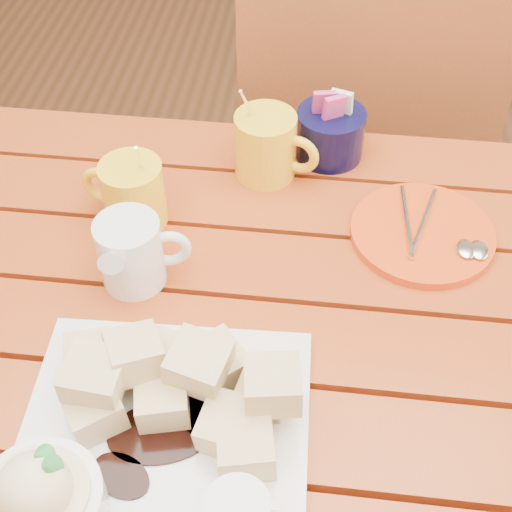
# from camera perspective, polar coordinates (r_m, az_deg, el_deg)

# --- Properties ---
(table) EXTENTS (1.20, 0.79, 0.75)m
(table) POSITION_cam_1_polar(r_m,az_deg,el_deg) (0.90, -4.16, -10.20)
(table) COLOR #964113
(table) RESTS_ON ground
(dessert_plate) EXTENTS (0.30, 0.30, 0.12)m
(dessert_plate) POSITION_cam_1_polar(r_m,az_deg,el_deg) (0.71, -9.16, -14.62)
(dessert_plate) COLOR white
(dessert_plate) RESTS_ON table
(coffee_mug_left) EXTENTS (0.11, 0.08, 0.13)m
(coffee_mug_left) POSITION_cam_1_polar(r_m,az_deg,el_deg) (0.92, -9.92, 5.03)
(coffee_mug_left) COLOR yellow
(coffee_mug_left) RESTS_ON table
(coffee_mug_right) EXTENTS (0.12, 0.08, 0.14)m
(coffee_mug_right) POSITION_cam_1_polar(r_m,az_deg,el_deg) (0.98, 0.90, 8.85)
(coffee_mug_right) COLOR yellow
(coffee_mug_right) RESTS_ON table
(cream_pitcher) EXTENTS (0.11, 0.09, 0.09)m
(cream_pitcher) POSITION_cam_1_polar(r_m,az_deg,el_deg) (0.84, -9.88, 0.32)
(cream_pitcher) COLOR white
(cream_pitcher) RESTS_ON table
(sugar_caddy) EXTENTS (0.10, 0.10, 0.11)m
(sugar_caddy) POSITION_cam_1_polar(r_m,az_deg,el_deg) (1.02, 5.95, 9.79)
(sugar_caddy) COLOR black
(sugar_caddy) RESTS_ON table
(orange_saucer) EXTENTS (0.18, 0.18, 0.02)m
(orange_saucer) POSITION_cam_1_polar(r_m,az_deg,el_deg) (0.93, 13.26, 1.76)
(orange_saucer) COLOR #E34613
(orange_saucer) RESTS_ON table
(chair_far) EXTENTS (0.50, 0.50, 0.94)m
(chair_far) POSITION_cam_1_polar(r_m,az_deg,el_deg) (1.42, 7.76, 8.17)
(chair_far) COLOR brown
(chair_far) RESTS_ON ground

